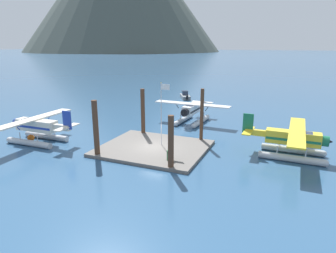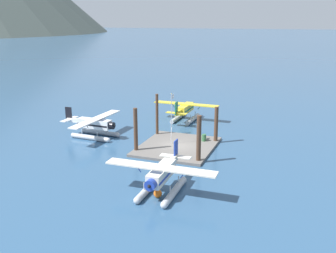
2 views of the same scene
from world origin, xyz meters
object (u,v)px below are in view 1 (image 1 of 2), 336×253
object	(u,v)px
flagpole	(162,107)
boat_grey_open_north	(185,96)
mooring_buoy	(31,138)
seaplane_yellow_stbd_fwd	(293,141)
seaplane_white_bow_centre	(192,111)
fuel_drum	(170,155)
seaplane_cream_port_aft	(37,128)

from	to	relation	value
flagpole	boat_grey_open_north	distance (m)	29.65
mooring_buoy	seaplane_yellow_stbd_fwd	bearing A→B (deg)	12.67
flagpole	seaplane_white_bow_centre	size ratio (longest dim) A/B	0.62
fuel_drum	boat_grey_open_north	distance (m)	33.52
seaplane_yellow_stbd_fwd	seaplane_white_bow_centre	bearing A→B (deg)	145.59
mooring_buoy	seaplane_yellow_stbd_fwd	xyz separation A→B (m)	(26.51, 5.96, 1.20)
mooring_buoy	boat_grey_open_north	distance (m)	32.83
fuel_drum	seaplane_yellow_stbd_fwd	size ratio (longest dim) A/B	0.08
mooring_buoy	seaplane_yellow_stbd_fwd	world-z (taller)	seaplane_yellow_stbd_fwd
fuel_drum	boat_grey_open_north	bearing A→B (deg)	107.39
flagpole	seaplane_cream_port_aft	xyz separation A→B (m)	(-13.14, -3.76, -2.70)
boat_grey_open_north	seaplane_cream_port_aft	bearing A→B (deg)	-99.63
mooring_buoy	fuel_drum	bearing A→B (deg)	0.70
flagpole	seaplane_yellow_stbd_fwd	distance (m)	12.83
mooring_buoy	seaplane_cream_port_aft	distance (m)	1.57
fuel_drum	boat_grey_open_north	xyz separation A→B (m)	(-10.02, 31.98, -0.25)
flagpole	seaplane_white_bow_centre	xyz separation A→B (m)	(-0.39, 10.89, -2.70)
fuel_drum	seaplane_cream_port_aft	bearing A→B (deg)	-179.39
seaplane_cream_port_aft	boat_grey_open_north	world-z (taller)	seaplane_cream_port_aft
seaplane_white_bow_centre	boat_grey_open_north	distance (m)	18.99
seaplane_yellow_stbd_fwd	boat_grey_open_north	bearing A→B (deg)	127.39
mooring_buoy	seaplane_white_bow_centre	distance (m)	20.17
seaplane_yellow_stbd_fwd	boat_grey_open_north	xyz separation A→B (m)	(-20.05, 26.23, -1.09)
fuel_drum	seaplane_white_bow_centre	bearing A→B (deg)	100.62
seaplane_white_bow_centre	fuel_drum	bearing A→B (deg)	-79.38
fuel_drum	flagpole	bearing A→B (deg)	122.92
seaplane_yellow_stbd_fwd	boat_grey_open_north	size ratio (longest dim) A/B	2.36
mooring_buoy	flagpole	bearing A→B (deg)	15.04
fuel_drum	boat_grey_open_north	world-z (taller)	boat_grey_open_north
fuel_drum	seaplane_white_bow_centre	size ratio (longest dim) A/B	0.08
seaplane_cream_port_aft	boat_grey_open_north	distance (m)	32.62
seaplane_white_bow_centre	seaplane_yellow_stbd_fwd	distance (m)	15.45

